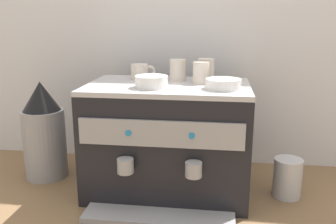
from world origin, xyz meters
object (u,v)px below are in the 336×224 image
at_px(espresso_machine, 168,139).
at_px(ceramic_cup_3, 178,70).
at_px(ceramic_bowl_0, 151,82).
at_px(ceramic_bowl_1, 223,84).
at_px(coffee_grinder, 44,133).
at_px(milk_pitcher, 287,178).
at_px(ceramic_cup_2, 140,72).
at_px(ceramic_cup_1, 201,72).
at_px(ceramic_cup_0, 206,69).

height_order(espresso_machine, ceramic_cup_3, ceramic_cup_3).
relative_size(ceramic_bowl_0, ceramic_bowl_1, 0.94).
height_order(coffee_grinder, milk_pitcher, coffee_grinder).
bearing_deg(ceramic_cup_3, espresso_machine, -104.13).
bearing_deg(espresso_machine, ceramic_bowl_1, -16.56).
bearing_deg(ceramic_cup_2, ceramic_cup_3, -2.58).
height_order(ceramic_bowl_0, ceramic_bowl_1, ceramic_bowl_0).
bearing_deg(ceramic_cup_1, milk_pitcher, -6.26).
xyz_separation_m(ceramic_cup_0, ceramic_cup_2, (-0.26, -0.01, -0.01)).
distance_m(espresso_machine, ceramic_bowl_0, 0.25).
bearing_deg(ceramic_bowl_0, milk_pitcher, 8.42).
distance_m(espresso_machine, ceramic_cup_3, 0.28).
xyz_separation_m(ceramic_cup_1, ceramic_cup_3, (-0.09, 0.06, 0.00)).
relative_size(ceramic_bowl_0, milk_pitcher, 0.77).
relative_size(ceramic_cup_1, milk_pitcher, 0.69).
relative_size(ceramic_cup_0, ceramic_bowl_1, 0.89).
bearing_deg(ceramic_bowl_1, ceramic_cup_0, 111.09).
xyz_separation_m(espresso_machine, ceramic_cup_1, (0.12, 0.04, 0.26)).
relative_size(ceramic_cup_1, ceramic_cup_3, 0.98).
bearing_deg(ceramic_cup_0, ceramic_bowl_1, -68.91).
relative_size(coffee_grinder, milk_pitcher, 2.74).
xyz_separation_m(ceramic_cup_2, coffee_grinder, (-0.41, -0.05, -0.26)).
distance_m(ceramic_cup_1, coffee_grinder, 0.71).
bearing_deg(ceramic_cup_1, ceramic_cup_3, 148.66).
relative_size(espresso_machine, ceramic_cup_3, 5.68).
bearing_deg(ceramic_cup_2, milk_pitcher, -9.86).
relative_size(ceramic_cup_3, coffee_grinder, 0.26).
xyz_separation_m(ceramic_cup_1, coffee_grinder, (-0.65, 0.02, -0.27)).
relative_size(ceramic_cup_2, coffee_grinder, 0.23).
height_order(ceramic_bowl_0, coffee_grinder, ceramic_bowl_0).
xyz_separation_m(ceramic_cup_0, milk_pitcher, (0.32, -0.11, -0.39)).
relative_size(ceramic_cup_3, ceramic_bowl_0, 0.92).
distance_m(espresso_machine, ceramic_cup_2, 0.30).
distance_m(ceramic_cup_0, ceramic_bowl_0, 0.26).
xyz_separation_m(espresso_machine, coffee_grinder, (-0.54, 0.06, -0.01)).
distance_m(espresso_machine, coffee_grinder, 0.54).
bearing_deg(ceramic_cup_1, espresso_machine, -160.34).
height_order(ceramic_cup_1, ceramic_bowl_1, ceramic_cup_1).
bearing_deg(ceramic_cup_3, ceramic_bowl_0, -113.66).
distance_m(ceramic_bowl_0, ceramic_bowl_1, 0.25).
bearing_deg(ceramic_bowl_0, ceramic_cup_1, 33.61).
bearing_deg(ceramic_cup_2, coffee_grinder, -173.44).
height_order(ceramic_bowl_1, milk_pitcher, ceramic_bowl_1).
bearing_deg(coffee_grinder, ceramic_bowl_0, -14.92).
bearing_deg(espresso_machine, ceramic_cup_2, 139.55).
relative_size(ceramic_cup_0, ceramic_cup_2, 1.14).
relative_size(ceramic_cup_3, milk_pitcher, 0.71).
bearing_deg(milk_pitcher, ceramic_cup_1, 173.74).
xyz_separation_m(ceramic_bowl_1, coffee_grinder, (-0.74, 0.12, -0.25)).
distance_m(ceramic_cup_0, coffee_grinder, 0.73).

